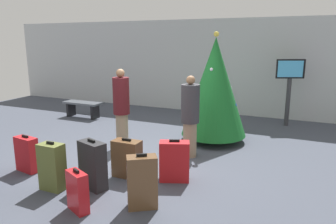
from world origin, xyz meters
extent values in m
plane|color=#424754|center=(0.00, 0.00, 0.00)|extent=(16.00, 16.00, 0.00)
cube|color=#B7BCC1|center=(0.00, 4.79, 1.51)|extent=(16.00, 0.20, 3.02)
cylinder|color=#4C3319|center=(1.11, 1.71, 0.08)|extent=(0.12, 0.12, 0.16)
cone|color=#196628|center=(1.11, 1.71, 1.29)|extent=(1.51, 1.51, 2.25)
sphere|color=#F2D84C|center=(1.11, 1.71, 2.47)|extent=(0.12, 0.12, 0.12)
sphere|color=silver|center=(1.36, 1.90, 1.42)|extent=(0.08, 0.08, 0.08)
sphere|color=silver|center=(1.09, 1.48, 1.71)|extent=(0.08, 0.08, 0.08)
sphere|color=silver|center=(1.44, 1.86, 1.26)|extent=(0.08, 0.08, 0.08)
sphere|color=blue|center=(1.59, 1.75, 0.90)|extent=(0.08, 0.08, 0.08)
cylinder|color=#333338|center=(2.59, 3.92, 0.66)|extent=(0.12, 0.12, 1.33)
cube|color=black|center=(2.59, 3.92, 1.59)|extent=(0.73, 0.40, 0.52)
cube|color=#4CB2F2|center=(2.59, 3.87, 1.59)|extent=(0.63, 0.30, 0.44)
cube|color=#4C5159|center=(-3.28, 2.38, 0.45)|extent=(1.24, 0.44, 0.06)
cube|color=black|center=(-3.74, 2.38, 0.21)|extent=(0.08, 0.35, 0.42)
cube|color=black|center=(-2.82, 2.38, 0.21)|extent=(0.08, 0.35, 0.42)
cylinder|color=gray|center=(0.97, 0.49, 0.36)|extent=(0.28, 0.28, 0.72)
cylinder|color=#333338|center=(0.97, 0.49, 1.10)|extent=(0.44, 0.44, 0.77)
sphere|color=#8C6647|center=(0.97, 0.49, 1.58)|extent=(0.18, 0.18, 0.18)
cylinder|color=gray|center=(-0.63, 0.47, 0.38)|extent=(0.27, 0.27, 0.75)
cylinder|color=#4C1419|center=(-0.63, 0.47, 1.16)|extent=(0.49, 0.49, 0.80)
sphere|color=#8C6647|center=(-0.63, 0.47, 1.65)|extent=(0.18, 0.18, 0.18)
cube|color=#B2191E|center=(1.14, -0.72, 0.34)|extent=(0.55, 0.41, 0.69)
cube|color=black|center=(1.14, -0.72, 0.71)|extent=(0.17, 0.09, 0.04)
cube|color=#232326|center=(0.07, -1.52, 0.39)|extent=(0.53, 0.36, 0.78)
cube|color=black|center=(0.07, -1.52, 0.80)|extent=(0.17, 0.08, 0.04)
cube|color=#59602D|center=(-0.50, -1.81, 0.38)|extent=(0.39, 0.24, 0.75)
cube|color=black|center=(-0.50, -1.81, 0.77)|extent=(0.14, 0.03, 0.04)
cube|color=brown|center=(0.33, -0.90, 0.33)|extent=(0.49, 0.26, 0.65)
cube|color=black|center=(0.33, -0.90, 0.67)|extent=(0.17, 0.03, 0.04)
cube|color=brown|center=(1.08, -1.73, 0.38)|extent=(0.48, 0.42, 0.77)
cube|color=black|center=(1.08, -1.73, 0.79)|extent=(0.14, 0.11, 0.04)
cube|color=#B2191E|center=(0.31, -2.19, 0.29)|extent=(0.41, 0.30, 0.58)
cube|color=black|center=(0.31, -2.19, 0.60)|extent=(0.13, 0.08, 0.04)
cube|color=#B2191E|center=(-1.46, -1.44, 0.32)|extent=(0.48, 0.27, 0.64)
cube|color=black|center=(-1.46, -1.44, 0.66)|extent=(0.16, 0.05, 0.04)
camera|label=1|loc=(3.12, -5.38, 2.32)|focal=34.13mm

